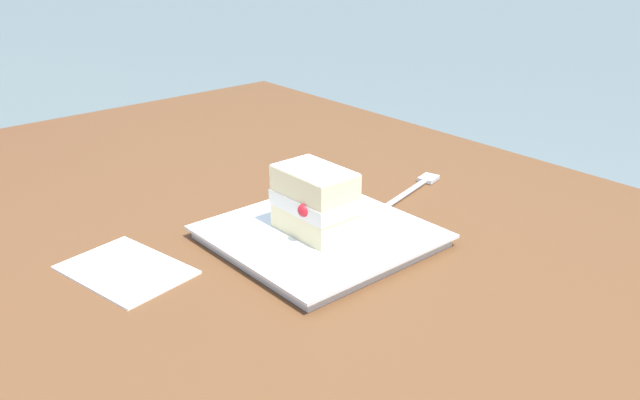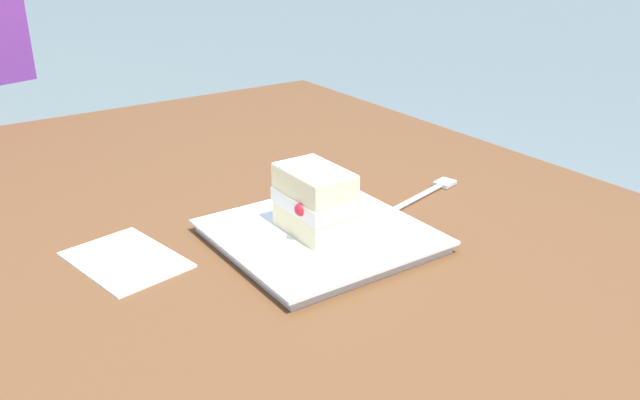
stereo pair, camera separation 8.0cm
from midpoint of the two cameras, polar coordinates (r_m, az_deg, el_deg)
The scene contains 5 objects.
patio_table at distance 0.82m, azimuth -2.20°, elevation -11.00°, with size 1.65×1.02×0.76m.
dessert_plate at distance 0.82m, azimuth -2.80°, elevation -3.19°, with size 0.24×0.24×0.02m.
cake_slice at distance 0.80m, azimuth -3.34°, elevation -0.14°, with size 0.10×0.07×0.08m.
dessert_fork at distance 0.98m, azimuth 5.55°, elevation 0.83°, with size 0.06×0.17×0.01m.
paper_napkin at distance 0.80m, azimuth -19.18°, elevation -5.79°, with size 0.16×0.13×0.00m.
Camera 1 is at (0.51, -0.45, 1.13)m, focal length 37.15 mm.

